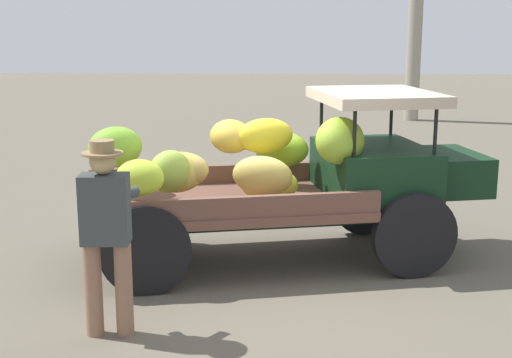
# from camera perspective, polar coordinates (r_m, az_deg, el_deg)

# --- Properties ---
(ground_plane) EXTENTS (60.00, 60.00, 0.00)m
(ground_plane) POSITION_cam_1_polar(r_m,az_deg,el_deg) (7.86, 2.68, -7.20)
(ground_plane) COLOR #625A4B
(truck) EXTENTS (4.64, 2.49, 1.90)m
(truck) POSITION_cam_1_polar(r_m,az_deg,el_deg) (7.93, 3.33, 0.16)
(truck) COLOR black
(truck) RESTS_ON ground
(farmer) EXTENTS (0.53, 0.47, 1.70)m
(farmer) POSITION_cam_1_polar(r_m,az_deg,el_deg) (6.11, -11.94, -3.74)
(farmer) COLOR #8E6650
(farmer) RESTS_ON ground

